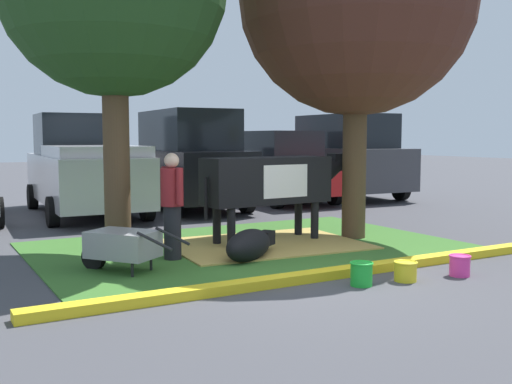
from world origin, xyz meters
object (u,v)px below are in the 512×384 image
at_px(person_handler, 172,203).
at_px(bucket_yellow, 405,271).
at_px(sedan_red, 280,167).
at_px(suv_dark_grey, 345,156).
at_px(bucket_pink, 460,265).
at_px(suv_black, 188,160).
at_px(calf_lying, 250,245).
at_px(bucket_green, 361,273).
at_px(wheelbarrow, 122,245).
at_px(cow_holstein, 272,181).
at_px(pickup_truck_maroon, 84,168).

height_order(person_handler, bucket_yellow, person_handler).
xyz_separation_m(sedan_red, suv_dark_grey, (2.41, 0.11, 0.29)).
relative_size(bucket_pink, suv_black, 0.06).
height_order(calf_lying, person_handler, person_handler).
height_order(bucket_green, bucket_yellow, bucket_green).
relative_size(person_handler, wheelbarrow, 1.11).
distance_m(person_handler, wheelbarrow, 1.13).
height_order(wheelbarrow, suv_dark_grey, suv_dark_grey).
bearing_deg(cow_holstein, pickup_truck_maroon, 108.68).
bearing_deg(person_handler, bucket_pink, -44.10).
bearing_deg(suv_black, bucket_yellow, -94.40).
height_order(cow_holstein, wheelbarrow, cow_holstein).
bearing_deg(bucket_pink, suv_black, 91.15).
distance_m(calf_lying, suv_black, 6.80).
xyz_separation_m(person_handler, bucket_pink, (2.95, -2.86, -0.72)).
bearing_deg(suv_dark_grey, suv_black, -176.01).
height_order(bucket_yellow, sedan_red, sedan_red).
relative_size(person_handler, sedan_red, 0.36).
height_order(calf_lying, wheelbarrow, wheelbarrow).
height_order(bucket_yellow, pickup_truck_maroon, pickup_truck_maroon).
bearing_deg(person_handler, bucket_yellow, -52.09).
xyz_separation_m(bucket_pink, suv_black, (-0.18, 8.73, 1.12)).
bearing_deg(pickup_truck_maroon, bucket_green, -81.71).
distance_m(wheelbarrow, sedan_red, 9.38).
bearing_deg(bucket_green, sedan_red, 64.01).
xyz_separation_m(suv_black, suv_dark_grey, (5.37, 0.37, 0.00)).
distance_m(suv_black, suv_dark_grey, 5.38).
distance_m(person_handler, suv_black, 6.51).
bearing_deg(bucket_green, person_handler, 119.22).
distance_m(person_handler, sedan_red, 8.40).
relative_size(bucket_green, bucket_yellow, 0.96).
distance_m(calf_lying, bucket_pink, 2.99).
height_order(bucket_green, suv_black, suv_black).
relative_size(wheelbarrow, sedan_red, 0.32).
xyz_separation_m(cow_holstein, suv_dark_grey, (6.06, 5.70, 0.18)).
distance_m(bucket_yellow, suv_black, 8.69).
bearing_deg(suv_black, calf_lying, -105.45).
distance_m(pickup_truck_maroon, sedan_red, 5.55).
distance_m(calf_lying, suv_dark_grey, 9.96).
distance_m(bucket_pink, pickup_truck_maroon, 9.47).
bearing_deg(suv_dark_grey, wheelbarrow, -143.58).
xyz_separation_m(pickup_truck_maroon, sedan_red, (5.55, -0.01, -0.13)).
distance_m(bucket_green, pickup_truck_maroon, 8.91).
distance_m(bucket_pink, suv_black, 8.81).
height_order(person_handler, bucket_pink, person_handler).
bearing_deg(person_handler, suv_dark_grey, 37.49).
height_order(wheelbarrow, sedan_red, sedan_red).
xyz_separation_m(cow_holstein, person_handler, (-2.08, -0.55, -0.22)).
bearing_deg(wheelbarrow, suv_dark_grey, 36.42).
distance_m(pickup_truck_maroon, suv_dark_grey, 7.95).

